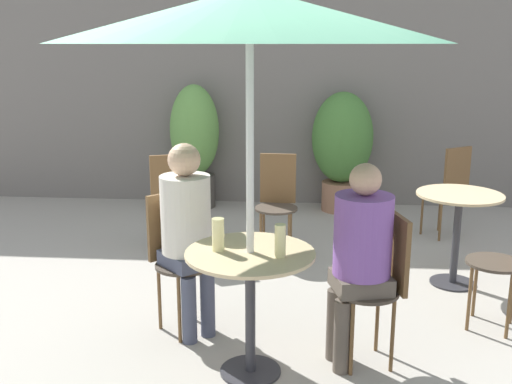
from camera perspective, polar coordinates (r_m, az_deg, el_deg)
ground_plane at (r=3.76m, az=-1.86°, el=-16.42°), size 20.00×20.00×0.00m
storefront_wall at (r=7.16m, az=1.67°, el=10.77°), size 10.00×0.06×3.00m
cafe_table_near at (r=3.46m, az=-0.55°, el=-8.31°), size 0.74×0.74×0.76m
cafe_table_far at (r=5.01m, az=18.68°, el=-2.23°), size 0.67×0.67×0.76m
bistro_chair_0 at (r=3.67m, az=11.93°, el=-7.76°), size 0.41×0.40×0.93m
bistro_chair_1 at (r=4.08m, az=-7.61°, el=-5.32°), size 0.44×0.44×0.93m
bistro_chair_2 at (r=4.32m, az=23.11°, el=-5.23°), size 0.43×0.42×0.93m
bistro_chair_3 at (r=5.57m, az=-8.44°, el=-0.07°), size 0.41×0.43×0.93m
bistro_chair_4 at (r=5.41m, az=2.03°, el=-0.35°), size 0.38×0.38×0.93m
bistro_chair_5 at (r=6.18m, az=17.96°, el=0.79°), size 0.43×0.44×0.93m
seated_person_0 at (r=3.55m, az=9.87°, el=-5.28°), size 0.39×0.36×1.25m
seated_person_1 at (r=3.89m, az=-6.58°, el=-2.95°), size 0.41×0.41×1.29m
beer_glass_0 at (r=3.30m, az=2.32°, el=-4.66°), size 0.06×0.06×0.19m
beer_glass_1 at (r=3.40m, az=-3.63°, el=-4.07°), size 0.07×0.07×0.19m
potted_plant_0 at (r=7.05m, az=-5.85°, el=4.78°), size 0.57×0.57×1.45m
potted_plant_1 at (r=6.93m, az=8.21°, el=4.52°), size 0.70×0.70×1.38m
umbrella at (r=3.20m, az=-0.61°, el=16.40°), size 2.07×2.07×2.18m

